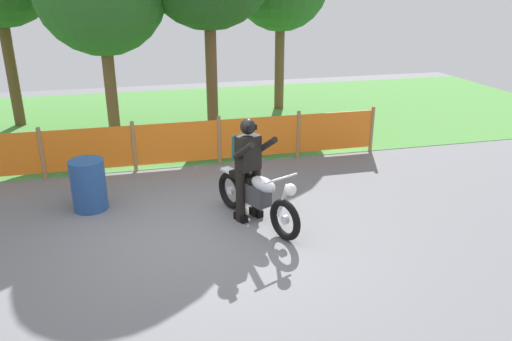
{
  "coord_description": "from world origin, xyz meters",
  "views": [
    {
      "loc": [
        -0.79,
        -6.91,
        3.67
      ],
      "look_at": [
        0.96,
        0.13,
        0.9
      ],
      "focal_mm": 34.95,
      "sensor_mm": 36.0,
      "label": 1
    }
  ],
  "objects": [
    {
      "name": "ground",
      "position": [
        0.0,
        0.0,
        -0.01
      ],
      "size": [
        24.0,
        24.0,
        0.02
      ],
      "primitive_type": "cube",
      "color": "slate"
    },
    {
      "name": "grass_verge",
      "position": [
        0.0,
        6.98,
        0.01
      ],
      "size": [
        24.0,
        7.99,
        0.01
      ],
      "primitive_type": "cube",
      "color": "#4C8C3D",
      "rests_on": "ground"
    },
    {
      "name": "barrier_fence",
      "position": [
        0.0,
        2.99,
        0.54
      ],
      "size": [
        8.83,
        0.08,
        1.05
      ],
      "color": "#997547",
      "rests_on": "ground"
    },
    {
      "name": "motorcycle_lead",
      "position": [
        0.97,
        0.12,
        0.47
      ],
      "size": [
        1.0,
        1.93,
        0.98
      ],
      "rotation": [
        0.0,
        0.0,
        -1.15
      ],
      "color": "black",
      "rests_on": "ground"
    },
    {
      "name": "rider_lead",
      "position": [
        0.88,
        0.32,
        0.95
      ],
      "size": [
        0.69,
        0.78,
        1.69
      ],
      "rotation": [
        0.0,
        0.0,
        -1.15
      ],
      "color": "black",
      "rests_on": "ground"
    },
    {
      "name": "oil_drum",
      "position": [
        -1.66,
        1.31,
        0.44
      ],
      "size": [
        0.58,
        0.58,
        0.88
      ],
      "primitive_type": "cylinder",
      "color": "navy",
      "rests_on": "ground"
    }
  ]
}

